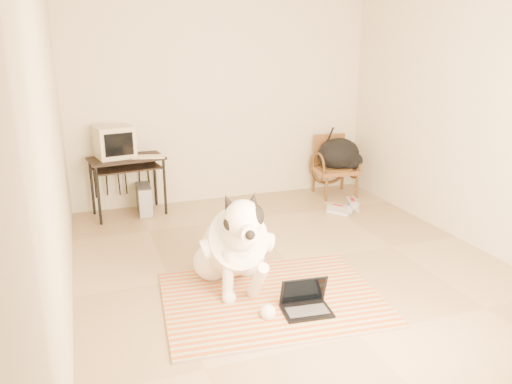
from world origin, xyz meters
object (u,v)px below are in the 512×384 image
crt_monitor (114,142)px  pc_tower (144,200)px  backpack (341,155)px  dog (234,246)px  computer_desk (127,166)px  rattan_chair (334,166)px  laptop (305,303)px

crt_monitor → pc_tower: size_ratio=1.23×
backpack → dog: bearing=-136.1°
dog → computer_desk: dog is taller
pc_tower → rattan_chair: rattan_chair is taller
rattan_chair → backpack: rattan_chair is taller
laptop → backpack: size_ratio=0.67×
crt_monitor → backpack: bearing=-4.4°
dog → crt_monitor: bearing=108.5°
laptop → backpack: backpack is taller
laptop → crt_monitor: crt_monitor is taller
crt_monitor → laptop: bearing=-67.9°
pc_tower → rattan_chair: size_ratio=0.49×
crt_monitor → backpack: (2.95, -0.23, -0.34)m
dog → pc_tower: (-0.48, 2.22, -0.21)m
crt_monitor → pc_tower: crt_monitor is taller
laptop → pc_tower: size_ratio=1.02×
laptop → crt_monitor: bearing=112.1°
crt_monitor → rattan_chair: 2.95m
dog → laptop: (0.41, -0.59, -0.31)m
laptop → computer_desk: computer_desk is taller
dog → backpack: 3.02m
backpack → laptop: bearing=-123.3°
computer_desk → backpack: size_ratio=1.52×
pc_tower → backpack: 2.69m
pc_tower → backpack: (2.66, -0.12, 0.39)m
laptop → crt_monitor: size_ratio=0.83×
dog → backpack: size_ratio=2.24×
rattan_chair → backpack: bearing=-58.2°
dog → crt_monitor: crt_monitor is taller
computer_desk → rattan_chair: rattan_chair is taller
computer_desk → rattan_chair: 2.79m
dog → rattan_chair: (2.12, 2.17, 0.02)m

